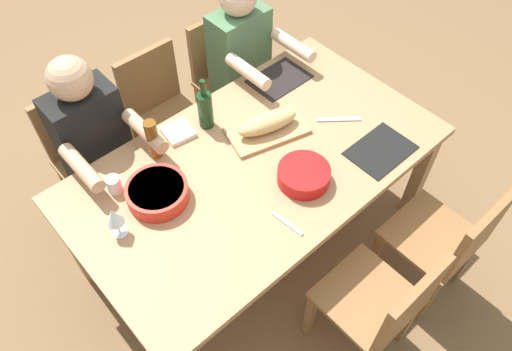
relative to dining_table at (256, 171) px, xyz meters
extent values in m
plane|color=brown|center=(0.00, 0.00, -0.66)|extent=(8.00, 8.00, 0.00)
cube|color=#A87F56|center=(0.00, 0.00, 0.06)|extent=(1.81, 1.04, 0.04)
cube|color=#A87F56|center=(0.85, -0.46, -0.31)|extent=(0.07, 0.07, 0.70)
cube|color=#A87F56|center=(-0.85, 0.46, -0.31)|extent=(0.07, 0.07, 0.70)
cube|color=#A87F56|center=(0.85, 0.46, -0.31)|extent=(0.07, 0.07, 0.70)
cube|color=olive|center=(0.50, -0.76, -0.23)|extent=(0.40, 0.40, 0.03)
cube|color=olive|center=(0.50, -0.94, -0.01)|extent=(0.38, 0.04, 0.40)
cube|color=olive|center=(0.33, -0.59, -0.45)|extent=(0.04, 0.04, 0.42)
cube|color=olive|center=(0.67, -0.59, -0.45)|extent=(0.04, 0.04, 0.42)
cube|color=olive|center=(0.33, -0.93, -0.45)|extent=(0.04, 0.04, 0.42)
cube|color=olive|center=(0.67, -0.93, -0.45)|extent=(0.04, 0.04, 0.42)
cube|color=olive|center=(0.00, 0.76, -0.23)|extent=(0.40, 0.40, 0.03)
cube|color=olive|center=(0.00, 0.94, -0.01)|extent=(0.38, 0.04, 0.40)
cube|color=olive|center=(0.17, 0.59, -0.45)|extent=(0.04, 0.04, 0.42)
cube|color=olive|center=(-0.17, 0.59, -0.45)|extent=(0.04, 0.04, 0.42)
cube|color=olive|center=(0.17, 0.93, -0.45)|extent=(0.04, 0.04, 0.42)
cube|color=olive|center=(-0.17, 0.93, -0.45)|extent=(0.04, 0.04, 0.42)
cube|color=olive|center=(0.00, -0.76, -0.23)|extent=(0.40, 0.40, 0.03)
cube|color=olive|center=(0.00, -0.94, -0.01)|extent=(0.38, 0.04, 0.40)
cube|color=olive|center=(-0.17, -0.59, -0.45)|extent=(0.04, 0.04, 0.42)
cube|color=olive|center=(0.17, -0.59, -0.45)|extent=(0.04, 0.04, 0.42)
cube|color=olive|center=(0.17, -0.93, -0.45)|extent=(0.04, 0.04, 0.42)
cube|color=olive|center=(0.50, 0.76, -0.23)|extent=(0.40, 0.40, 0.03)
cube|color=olive|center=(0.50, 0.94, -0.01)|extent=(0.38, 0.04, 0.40)
cube|color=olive|center=(0.67, 0.59, -0.45)|extent=(0.04, 0.04, 0.42)
cube|color=olive|center=(0.33, 0.59, -0.45)|extent=(0.04, 0.04, 0.42)
cube|color=olive|center=(0.67, 0.93, -0.45)|extent=(0.04, 0.04, 0.42)
cube|color=olive|center=(0.33, 0.93, -0.45)|extent=(0.04, 0.04, 0.42)
cylinder|color=#2D2D38|center=(0.58, 0.54, -0.44)|extent=(0.11, 0.11, 0.45)
cylinder|color=#2D2D38|center=(0.42, 0.54, -0.44)|extent=(0.11, 0.11, 0.45)
cube|color=#4C724C|center=(0.50, 0.70, 0.06)|extent=(0.34, 0.20, 0.55)
cylinder|color=beige|center=(0.67, 0.43, 0.18)|extent=(0.07, 0.30, 0.07)
cylinder|color=beige|center=(0.33, 0.43, 0.18)|extent=(0.07, 0.30, 0.07)
cube|color=olive|center=(-0.50, 0.76, -0.23)|extent=(0.40, 0.40, 0.03)
cube|color=olive|center=(-0.50, 0.94, -0.01)|extent=(0.38, 0.04, 0.40)
cube|color=olive|center=(-0.33, 0.59, -0.45)|extent=(0.04, 0.04, 0.42)
cube|color=olive|center=(-0.67, 0.59, -0.45)|extent=(0.04, 0.04, 0.42)
cube|color=olive|center=(-0.33, 0.93, -0.45)|extent=(0.04, 0.04, 0.42)
cube|color=olive|center=(-0.67, 0.93, -0.45)|extent=(0.04, 0.04, 0.42)
cylinder|color=#2D2D38|center=(-0.42, 0.54, -0.44)|extent=(0.11, 0.11, 0.45)
cylinder|color=#2D2D38|center=(-0.58, 0.54, -0.44)|extent=(0.11, 0.11, 0.45)
cube|color=black|center=(-0.50, 0.70, 0.06)|extent=(0.34, 0.20, 0.55)
cylinder|color=tan|center=(-0.33, 0.43, 0.18)|extent=(0.07, 0.30, 0.07)
cylinder|color=tan|center=(-0.67, 0.43, 0.18)|extent=(0.07, 0.30, 0.07)
sphere|color=tan|center=(-0.50, 0.70, 0.43)|extent=(0.21, 0.21, 0.21)
cylinder|color=red|center=(-0.48, 0.13, 0.12)|extent=(0.28, 0.28, 0.08)
cylinder|color=orange|center=(-0.48, 0.13, 0.14)|extent=(0.25, 0.25, 0.03)
cylinder|color=red|center=(0.09, -0.23, 0.12)|extent=(0.25, 0.25, 0.08)
cylinder|color=#669E33|center=(0.09, -0.23, 0.14)|extent=(0.22, 0.22, 0.03)
cube|color=tan|center=(0.17, 0.11, 0.09)|extent=(0.44, 0.32, 0.02)
ellipsoid|color=tan|center=(0.17, 0.11, 0.14)|extent=(0.34, 0.19, 0.09)
cylinder|color=#193819|center=(-0.02, 0.35, 0.18)|extent=(0.08, 0.08, 0.20)
cylinder|color=#193819|center=(-0.02, 0.35, 0.32)|extent=(0.03, 0.03, 0.09)
cylinder|color=brown|center=(-0.33, 0.35, 0.19)|extent=(0.06, 0.06, 0.22)
cylinder|color=silver|center=(-0.71, 0.09, 0.08)|extent=(0.07, 0.07, 0.01)
cylinder|color=silver|center=(-0.71, 0.09, 0.12)|extent=(0.01, 0.01, 0.07)
cone|color=silver|center=(-0.71, 0.09, 0.20)|extent=(0.08, 0.08, 0.08)
cube|color=black|center=(0.50, -0.36, 0.08)|extent=(0.32, 0.23, 0.01)
cube|color=silver|center=(-0.14, -0.36, 0.08)|extent=(0.03, 0.17, 0.01)
cube|color=black|center=(0.50, 0.36, 0.08)|extent=(0.32, 0.23, 0.01)
cylinder|color=white|center=(-0.60, 0.30, 0.12)|extent=(0.07, 0.07, 0.08)
cube|color=silver|center=(0.51, -0.08, 0.08)|extent=(0.19, 0.17, 0.01)
cube|color=white|center=(-0.17, 0.40, 0.09)|extent=(0.16, 0.16, 0.02)
camera|label=1|loc=(-1.03, -1.14, 1.88)|focal=34.54mm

